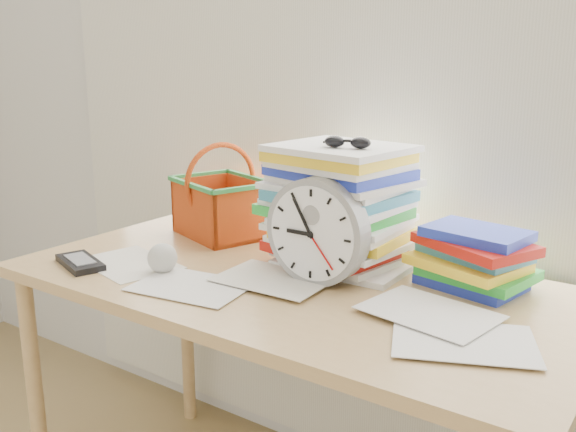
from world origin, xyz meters
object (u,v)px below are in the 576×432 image
Objects in this scene: desk at (290,308)px; book_stack at (475,258)px; paper_stack at (340,206)px; calculator at (80,263)px; clock at (317,231)px; basket at (221,191)px.

desk is 0.46m from book_stack.
paper_stack reaches higher than calculator.
clock reaches higher than desk.
paper_stack is at bearing -172.64° from book_stack.
desk is 5.47× the size of clock.
calculator is at bearing -153.88° from book_stack.
paper_stack is 0.35m from book_stack.
calculator is (-0.88, -0.43, -0.06)m from book_stack.
clock is at bearing 41.99° from calculator.
desk is 5.11× the size of basket.
paper_stack reaches higher than desk.
basket is 0.46m from calculator.
book_stack is at bearing 45.47° from calculator.
clock reaches higher than calculator.
basket is at bearing 152.28° from desk.
basket is at bearing -179.96° from book_stack.
paper_stack reaches higher than book_stack.
paper_stack is at bearing 75.63° from desk.
clock is 0.94× the size of basket.
calculator is (-0.54, -0.39, -0.15)m from paper_stack.
desk is at bearing -104.37° from paper_stack.
basket is (-0.46, 0.19, 0.01)m from clock.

